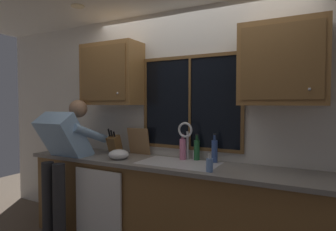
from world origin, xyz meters
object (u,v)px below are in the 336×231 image
Objects in this scene: cutting_board at (139,141)px; soap_dispenser at (210,165)px; bottle_tall_clear at (215,151)px; bottle_amber_small at (197,149)px; person_standing at (64,153)px; knife_block at (115,145)px; mixing_bowl at (119,154)px; bottle_green_glass at (183,149)px.

soap_dispenser is at bearing -22.23° from cutting_board.
bottle_tall_clear is at bearing 102.39° from soap_dispenser.
cutting_board is 0.93m from bottle_tall_clear.
bottle_amber_small is (-0.20, 0.03, -0.01)m from bottle_tall_clear.
bottle_tall_clear is 1.06× the size of bottle_amber_small.
cutting_board is 1.08× the size of bottle_tall_clear.
person_standing is 4.86× the size of knife_block.
mixing_bowl is 0.69m from bottle_green_glass.
bottle_green_glass is (0.86, 0.07, 0.01)m from knife_block.
bottle_amber_small is (0.14, 0.05, -0.00)m from bottle_green_glass.
knife_block is at bearing -173.67° from bottle_amber_small.
cutting_board reaches higher than soap_dispenser.
person_standing is 7.13× the size of mixing_bowl.
cutting_board is (0.27, 0.11, 0.05)m from knife_block.
person_standing is at bearing -162.15° from mixing_bowl.
bottle_green_glass is 0.15m from bottle_amber_small.
person_standing reaches higher than mixing_bowl.
cutting_board is at bearing -179.77° from bottle_amber_small.
person_standing is 0.84m from cutting_board.
bottle_tall_clear is at bearing 17.83° from person_standing.
bottle_green_glass is 0.35m from bottle_tall_clear.
person_standing is 1.48m from bottle_amber_small.
knife_block is 1.47× the size of mixing_bowl.
bottle_green_glass is at bearing 139.04° from soap_dispenser.
person_standing is 5.66× the size of bottle_amber_small.
cutting_board is at bearing 178.55° from bottle_tall_clear.
bottle_amber_small is (-0.29, 0.42, 0.05)m from soap_dispenser.
knife_block is 1.13× the size of bottle_green_glass.
knife_block is 1.21m from bottle_tall_clear.
soap_dispenser is 0.51m from bottle_amber_small.
knife_block is at bearing -175.99° from bottle_tall_clear.
bottle_green_glass is at bearing -176.90° from bottle_tall_clear.
cutting_board is 0.35m from mixing_bowl.
bottle_tall_clear reaches higher than mixing_bowl.
bottle_green_glass is 0.98× the size of bottle_tall_clear.
mixing_bowl is 1.02m from bottle_tall_clear.
soap_dispenser is (1.02, -0.42, -0.09)m from cutting_board.
bottle_green_glass is at bearing 21.62° from person_standing.
person_standing is 9.53× the size of soap_dispenser.
bottle_amber_small is at bearing 172.58° from bottle_tall_clear.
mixing_bowl is at bearing 17.85° from person_standing.
knife_block is 0.33m from mixing_bowl.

